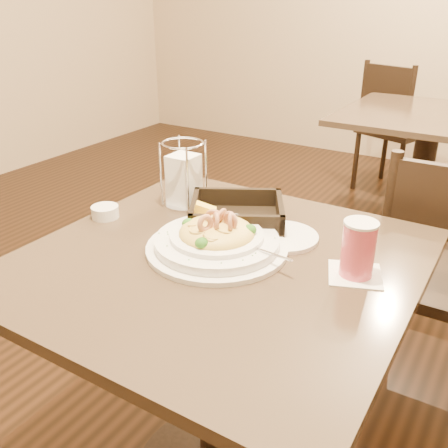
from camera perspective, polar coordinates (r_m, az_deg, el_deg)
The scene contains 10 objects.
main_table at distance 1.34m, azimuth -0.46°, elevation -12.96°, with size 0.90×0.90×0.77m.
background_table at distance 2.95m, azimuth 21.89°, elevation 7.00°, with size 0.90×0.90×0.77m.
dining_chair_near at distance 1.80m, azimuth 23.83°, elevation -5.53°, with size 0.43×0.43×0.93m.
dining_chair_far at distance 3.77m, azimuth 18.72°, elevation 10.66°, with size 0.53×0.53×0.93m.
pasta_bowl at distance 1.22m, azimuth -0.82°, elevation -1.69°, with size 0.39×0.35×0.11m.
drink_glass at distance 1.14m, azimuth 15.09°, elevation -2.82°, with size 0.15×0.15×0.13m.
bread_basket at distance 1.36m, azimuth 1.48°, elevation 0.88°, with size 0.31×0.30×0.07m.
napkin_caddy at distance 1.47m, azimuth -4.61°, elevation 5.23°, with size 0.12×0.12×0.19m.
side_plate at distance 1.30m, azimuth 6.74°, elevation -1.46°, with size 0.18×0.18×0.01m, color white.
butter_ramekin at distance 1.45m, azimuth -13.44°, elevation 1.36°, with size 0.08×0.08×0.03m, color white.
Camera 1 is at (0.56, -0.89, 1.35)m, focal length 40.00 mm.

